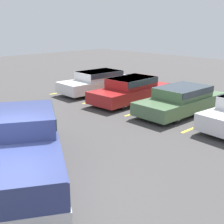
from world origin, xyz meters
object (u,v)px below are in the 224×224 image
object	(u,v)px
wheel_stop_curb	(142,87)
pickup_truck	(19,144)
parked_sedan_a	(98,81)
parked_sedan_b	(131,89)
parked_sedan_c	(182,99)

from	to	relation	value
wheel_stop_curb	pickup_truck	bearing A→B (deg)	-65.03
wheel_stop_curb	parked_sedan_a	bearing A→B (deg)	-112.22
pickup_truck	parked_sedan_a	size ratio (longest dim) A/B	1.30
parked_sedan_a	parked_sedan_b	size ratio (longest dim) A/B	1.01
pickup_truck	parked_sedan_a	xyz separation A→B (m)	(-6.23, 8.34, -0.18)
parked_sedan_a	wheel_stop_curb	bearing A→B (deg)	159.70
parked_sedan_a	wheel_stop_curb	distance (m)	2.97
parked_sedan_a	parked_sedan_b	xyz separation A→B (m)	(2.89, -0.30, 0.01)
parked_sedan_c	parked_sedan_b	bearing A→B (deg)	-85.99
parked_sedan_b	parked_sedan_c	xyz separation A→B (m)	(3.01, 0.16, -0.03)
parked_sedan_b	wheel_stop_curb	bearing A→B (deg)	-151.79
parked_sedan_b	parked_sedan_c	world-z (taller)	parked_sedan_b
parked_sedan_a	parked_sedan_c	world-z (taller)	parked_sedan_a
parked_sedan_b	parked_sedan_a	bearing A→B (deg)	-98.67
parked_sedan_c	pickup_truck	bearing A→B (deg)	3.34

